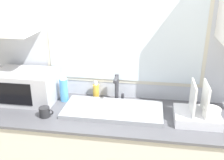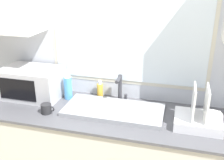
{
  "view_description": "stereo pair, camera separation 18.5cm",
  "coord_description": "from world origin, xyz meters",
  "px_view_note": "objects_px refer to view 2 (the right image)",
  "views": [
    {
      "loc": [
        0.22,
        -1.44,
        1.89
      ],
      "look_at": [
        -0.04,
        0.27,
        1.2
      ],
      "focal_mm": 42.0,
      "sensor_mm": 36.0,
      "label": 1
    },
    {
      "loc": [
        0.4,
        -1.4,
        1.89
      ],
      "look_at": [
        -0.04,
        0.27,
        1.2
      ],
      "focal_mm": 42.0,
      "sensor_mm": 36.0,
      "label": 2
    }
  ],
  "objects_px": {
    "faucet": "(120,87)",
    "dish_rack": "(199,118)",
    "spray_bottle": "(68,85)",
    "soap_bottle": "(100,90)",
    "mug_near_sink": "(46,109)",
    "microwave": "(32,83)"
  },
  "relations": [
    {
      "from": "soap_bottle",
      "to": "spray_bottle",
      "type": "bearing_deg",
      "value": -157.6
    },
    {
      "from": "microwave",
      "to": "mug_near_sink",
      "type": "distance_m",
      "value": 0.36
    },
    {
      "from": "microwave",
      "to": "soap_bottle",
      "type": "distance_m",
      "value": 0.58
    },
    {
      "from": "microwave",
      "to": "dish_rack",
      "type": "height_order",
      "value": "dish_rack"
    },
    {
      "from": "faucet",
      "to": "spray_bottle",
      "type": "height_order",
      "value": "spray_bottle"
    },
    {
      "from": "microwave",
      "to": "spray_bottle",
      "type": "height_order",
      "value": "spray_bottle"
    },
    {
      "from": "mug_near_sink",
      "to": "dish_rack",
      "type": "bearing_deg",
      "value": 5.21
    },
    {
      "from": "dish_rack",
      "to": "soap_bottle",
      "type": "bearing_deg",
      "value": 160.7
    },
    {
      "from": "faucet",
      "to": "spray_bottle",
      "type": "xyz_separation_m",
      "value": [
        -0.43,
        -0.06,
        -0.0
      ]
    },
    {
      "from": "faucet",
      "to": "mug_near_sink",
      "type": "bearing_deg",
      "value": -144.98
    },
    {
      "from": "faucet",
      "to": "microwave",
      "type": "height_order",
      "value": "microwave"
    },
    {
      "from": "spray_bottle",
      "to": "mug_near_sink",
      "type": "xyz_separation_m",
      "value": [
        -0.06,
        -0.28,
        -0.09
      ]
    },
    {
      "from": "spray_bottle",
      "to": "faucet",
      "type": "bearing_deg",
      "value": 8.36
    },
    {
      "from": "spray_bottle",
      "to": "mug_near_sink",
      "type": "relative_size",
      "value": 2.41
    },
    {
      "from": "faucet",
      "to": "dish_rack",
      "type": "xyz_separation_m",
      "value": [
        0.61,
        -0.24,
        -0.07
      ]
    },
    {
      "from": "faucet",
      "to": "dish_rack",
      "type": "relative_size",
      "value": 0.72
    },
    {
      "from": "soap_bottle",
      "to": "mug_near_sink",
      "type": "relative_size",
      "value": 1.37
    },
    {
      "from": "dish_rack",
      "to": "spray_bottle",
      "type": "distance_m",
      "value": 1.06
    },
    {
      "from": "microwave",
      "to": "mug_near_sink",
      "type": "xyz_separation_m",
      "value": [
        0.25,
        -0.24,
        -0.09
      ]
    },
    {
      "from": "faucet",
      "to": "dish_rack",
      "type": "distance_m",
      "value": 0.66
    },
    {
      "from": "dish_rack",
      "to": "spray_bottle",
      "type": "bearing_deg",
      "value": 170.33
    },
    {
      "from": "faucet",
      "to": "mug_near_sink",
      "type": "distance_m",
      "value": 0.6
    }
  ]
}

